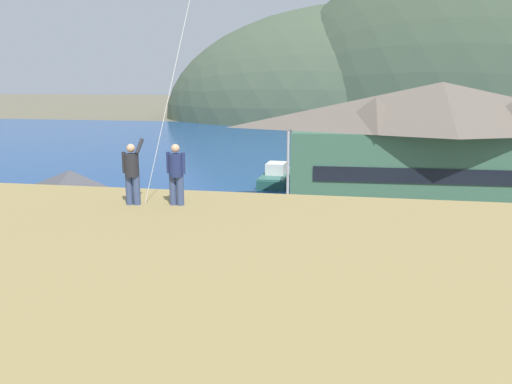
{
  "coord_description": "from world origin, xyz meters",
  "views": [
    {
      "loc": [
        4.69,
        -20.72,
        10.34
      ],
      "look_at": [
        -0.74,
        9.0,
        3.74
      ],
      "focal_mm": 36.64,
      "sensor_mm": 36.0,
      "label": 1
    }
  ],
  "objects": [
    {
      "name": "ground_plane",
      "position": [
        0.0,
        0.0,
        0.0
      ],
      "size": [
        600.0,
        600.0,
        0.0
      ],
      "primitive_type": "plane",
      "color": "#66604C"
    },
    {
      "name": "parking_lot_pad",
      "position": [
        0.0,
        5.0,
        0.05
      ],
      "size": [
        40.0,
        20.0,
        0.1
      ],
      "primitive_type": "cube",
      "color": "gray",
      "rests_on": "ground"
    },
    {
      "name": "bay_water",
      "position": [
        0.0,
        60.0,
        0.01
      ],
      "size": [
        360.0,
        84.0,
        0.03
      ],
      "primitive_type": "cube",
      "color": "navy",
      "rests_on": "ground"
    },
    {
      "name": "far_hill_west_ridge",
      "position": [
        6.11,
        119.85,
        0.0
      ],
      "size": [
        102.56,
        65.44,
        58.02
      ],
      "primitive_type": "ellipsoid",
      "color": "#42513D",
      "rests_on": "ground"
    },
    {
      "name": "far_hill_east_peak",
      "position": [
        34.82,
        112.51,
        0.0
      ],
      "size": [
        101.46,
        63.55,
        82.12
      ],
      "primitive_type": "ellipsoid",
      "color": "#3D4C38",
      "rests_on": "ground"
    },
    {
      "name": "harbor_lodge",
      "position": [
        11.37,
        21.38,
        5.34
      ],
      "size": [
        24.09,
        9.95,
        10.07
      ],
      "color": "#38604C",
      "rests_on": "ground"
    },
    {
      "name": "storage_shed_near_lot",
      "position": [
        -9.25,
        3.12,
        3.01
      ],
      "size": [
        6.98,
        6.15,
        5.8
      ],
      "color": "beige",
      "rests_on": "ground"
    },
    {
      "name": "wharf_dock",
      "position": [
        1.18,
        33.85,
        0.35
      ],
      "size": [
        3.2,
        14.67,
        0.7
      ],
      "color": "#70604C",
      "rests_on": "ground"
    },
    {
      "name": "moored_boat_wharfside",
      "position": [
        -2.49,
        30.41,
        0.72
      ],
      "size": [
        2.89,
        8.2,
        2.16
      ],
      "color": "#23564C",
      "rests_on": "ground"
    },
    {
      "name": "parked_car_back_row_left",
      "position": [
        -12.57,
        7.64,
        1.06
      ],
      "size": [
        4.36,
        2.37,
        1.82
      ],
      "color": "navy",
      "rests_on": "parking_lot_pad"
    },
    {
      "name": "parked_car_lone_by_shed",
      "position": [
        -3.69,
        7.44,
        1.06
      ],
      "size": [
        4.29,
        2.24,
        1.82
      ],
      "color": "slate",
      "rests_on": "parking_lot_pad"
    },
    {
      "name": "parked_car_mid_row_center",
      "position": [
        5.2,
        0.29,
        1.06
      ],
      "size": [
        4.3,
        2.26,
        1.82
      ],
      "color": "red",
      "rests_on": "parking_lot_pad"
    },
    {
      "name": "parked_car_corner_spot",
      "position": [
        -1.8,
        -0.64,
        1.06
      ],
      "size": [
        4.2,
        2.06,
        1.82
      ],
      "color": "red",
      "rests_on": "parking_lot_pad"
    },
    {
      "name": "parked_car_back_row_right",
      "position": [
        11.57,
        6.34,
        1.06
      ],
      "size": [
        4.3,
        2.26,
        1.82
      ],
      "color": "#B28923",
      "rests_on": "parking_lot_pad"
    },
    {
      "name": "parking_light_pole",
      "position": [
        0.96,
        10.55,
        4.22
      ],
      "size": [
        0.24,
        0.78,
        7.17
      ],
      "color": "#ADADB2",
      "rests_on": "parking_lot_pad"
    },
    {
      "name": "person_kite_flyer",
      "position": [
        -1.36,
        -7.08,
        7.76
      ],
      "size": [
        0.51,
        0.67,
        1.86
      ],
      "color": "#384770",
      "rests_on": "grassy_hill_foreground"
    },
    {
      "name": "person_companion",
      "position": [
        -0.12,
        -6.9,
        7.74
      ],
      "size": [
        0.55,
        0.4,
        1.74
      ],
      "color": "#384770",
      "rests_on": "grassy_hill_foreground"
    }
  ]
}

